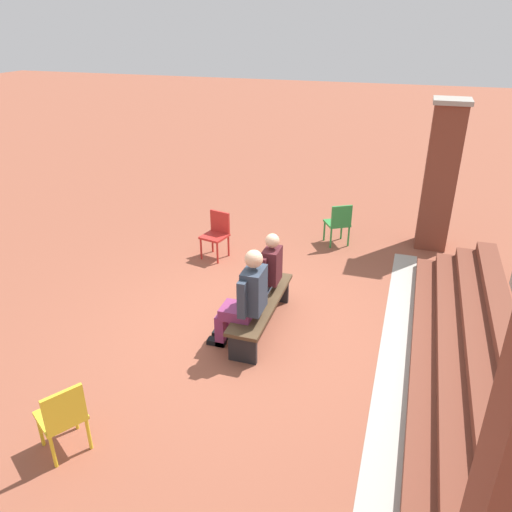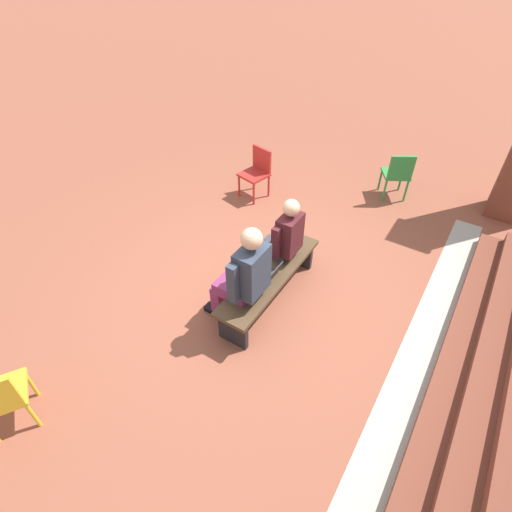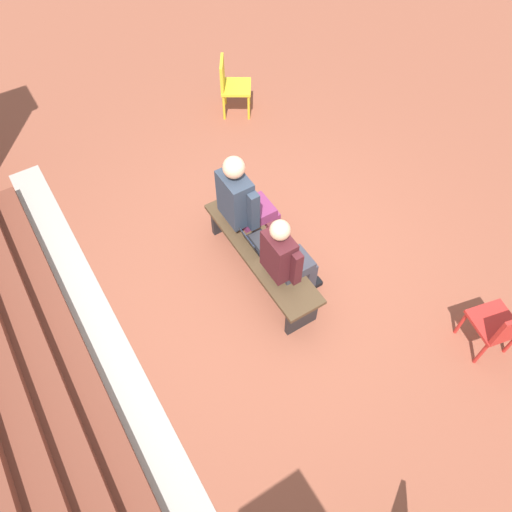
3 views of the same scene
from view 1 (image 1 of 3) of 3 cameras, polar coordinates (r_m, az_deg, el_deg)
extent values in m
plane|color=brown|center=(7.24, -0.13, -7.97)|extent=(60.00, 60.00, 0.00)
cube|color=#A8A399|center=(6.97, 15.58, -10.50)|extent=(6.25, 0.40, 0.01)
cube|color=brown|center=(6.99, 22.28, -10.83)|extent=(5.45, 1.20, 0.15)
cube|color=brown|center=(6.92, 23.73, -9.96)|extent=(5.45, 0.90, 0.15)
cube|color=brown|center=(6.87, 25.20, -9.07)|extent=(5.45, 0.60, 0.15)
cube|color=brown|center=(6.82, 26.68, -8.15)|extent=(5.45, 0.30, 0.15)
cube|color=brown|center=(9.83, 20.28, 8.30)|extent=(0.56, 0.56, 2.67)
cube|color=gray|center=(9.55, 21.57, 16.16)|extent=(0.64, 0.64, 0.08)
cube|color=#4C3823|center=(6.96, 0.62, -5.32)|extent=(1.80, 0.44, 0.05)
cube|color=black|center=(7.74, 2.37, -3.84)|extent=(0.06, 0.37, 0.40)
cube|color=black|center=(6.45, -1.54, -10.52)|extent=(0.06, 0.37, 0.40)
cube|color=#383842|center=(7.27, 0.27, -3.12)|extent=(0.31, 0.37, 0.13)
cube|color=#383842|center=(7.53, -0.88, -4.49)|extent=(0.10, 0.11, 0.45)
cube|color=black|center=(7.64, -1.26, -5.68)|extent=(0.10, 0.22, 0.06)
cube|color=#383842|center=(7.40, -1.28, -5.11)|extent=(0.10, 0.11, 0.45)
cube|color=black|center=(7.51, -1.67, -6.30)|extent=(0.10, 0.22, 0.06)
cube|color=#47191E|center=(7.07, 1.83, -1.09)|extent=(0.35, 0.22, 0.51)
cube|color=maroon|center=(7.12, 0.94, -1.22)|extent=(0.05, 0.01, 0.31)
cube|color=#47191E|center=(7.29, 1.83, -0.40)|extent=(0.08, 0.09, 0.44)
cube|color=#47191E|center=(6.91, 0.81, -1.93)|extent=(0.08, 0.09, 0.44)
sphere|color=#DBAD89|center=(6.91, 1.88, 1.76)|extent=(0.20, 0.20, 0.20)
cube|color=#7F2D5B|center=(6.59, -2.16, -6.37)|extent=(0.36, 0.42, 0.15)
cube|color=#7F2D5B|center=(6.89, -3.50, -7.72)|extent=(0.12, 0.13, 0.45)
cube|color=black|center=(7.01, -3.95, -8.91)|extent=(0.12, 0.25, 0.07)
cube|color=#7F2D5B|center=(6.74, -4.08, -8.55)|extent=(0.12, 0.13, 0.45)
cube|color=black|center=(6.87, -4.53, -9.75)|extent=(0.12, 0.25, 0.07)
cube|color=#2D3847|center=(6.34, -0.25, -3.91)|extent=(0.40, 0.25, 0.59)
cube|color=#2D3847|center=(6.58, -0.18, -2.95)|extent=(0.09, 0.10, 0.50)
cube|color=#2D3847|center=(6.17, -1.63, -5.07)|extent=(0.09, 0.10, 0.50)
sphere|color=#DBAD89|center=(6.14, -0.26, -0.34)|extent=(0.23, 0.23, 0.23)
cube|color=black|center=(6.88, 0.08, -5.37)|extent=(0.32, 0.22, 0.02)
cube|color=#2D2D33|center=(6.88, 0.00, -5.27)|extent=(0.29, 0.15, 0.00)
cube|color=black|center=(6.79, 1.22, -4.80)|extent=(0.32, 0.07, 0.19)
cube|color=#33519E|center=(6.79, 1.15, -4.79)|extent=(0.28, 0.06, 0.17)
cube|color=gold|center=(5.57, -21.41, -16.61)|extent=(0.58, 0.58, 0.04)
cube|color=gold|center=(5.29, -21.06, -15.99)|extent=(0.36, 0.25, 0.40)
cylinder|color=gold|center=(5.88, -20.00, -16.61)|extent=(0.04, 0.04, 0.40)
cylinder|color=gold|center=(5.82, -23.42, -17.81)|extent=(0.04, 0.04, 0.40)
cylinder|color=gold|center=(5.62, -18.57, -18.68)|extent=(0.04, 0.04, 0.40)
cylinder|color=gold|center=(5.56, -22.17, -19.99)|extent=(0.04, 0.04, 0.40)
cube|color=#2D893D|center=(9.75, 9.25, 3.72)|extent=(0.58, 0.58, 0.04)
cube|color=#2D893D|center=(9.50, 9.76, 4.53)|extent=(0.24, 0.36, 0.40)
cylinder|color=#2D893D|center=(10.05, 9.74, 3.02)|extent=(0.04, 0.04, 0.40)
cylinder|color=#2D893D|center=(9.92, 7.81, 2.85)|extent=(0.04, 0.04, 0.40)
cylinder|color=#2D893D|center=(9.74, 10.53, 2.21)|extent=(0.04, 0.04, 0.40)
cylinder|color=#2D893D|center=(9.61, 8.55, 2.03)|extent=(0.04, 0.04, 0.40)
cube|color=red|center=(9.06, -4.77, 2.25)|extent=(0.50, 0.50, 0.04)
cube|color=red|center=(9.12, -4.14, 3.93)|extent=(0.13, 0.40, 0.40)
cylinder|color=red|center=(9.11, -6.29, 0.81)|extent=(0.04, 0.04, 0.40)
cylinder|color=red|center=(8.92, -4.43, 0.32)|extent=(0.04, 0.04, 0.40)
cylinder|color=red|center=(9.38, -5.00, 1.61)|extent=(0.04, 0.04, 0.40)
cylinder|color=red|center=(9.19, -3.16, 1.15)|extent=(0.04, 0.04, 0.40)
camera|label=2|loc=(2.65, 18.91, 19.76)|focal=28.00mm
camera|label=3|loc=(8.47, 20.52, 29.60)|focal=35.00mm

